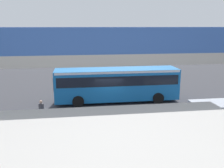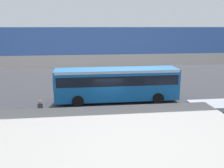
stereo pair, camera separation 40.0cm
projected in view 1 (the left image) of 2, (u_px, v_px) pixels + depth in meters
The scene contains 8 objects.
ground at pixel (109, 105), 22.87m from camera, with size 80.00×80.00×0.00m, color #38383D.
city_bus at pixel (117, 82), 23.50m from camera, with size 11.54×2.85×3.15m.
pedestrian at pixel (42, 112), 18.30m from camera, with size 0.38×0.38×1.79m.
traffic_sign at pixel (146, 75), 26.73m from camera, with size 0.08×0.60×2.80m.
lane_dash_leftmost at pixel (143, 95), 26.18m from camera, with size 2.00×0.20×0.01m, color silver.
lane_dash_left at pixel (105, 96), 25.63m from camera, with size 2.00×0.20×0.01m, color silver.
lane_dash_centre at pixel (66, 98), 25.08m from camera, with size 2.00×0.20×0.01m, color silver.
pedestrian_overpass at pixel (135, 66), 11.97m from camera, with size 25.35×2.60×7.02m.
Camera 1 is at (2.78, 21.64, 7.11)m, focal length 39.99 mm.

